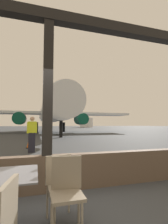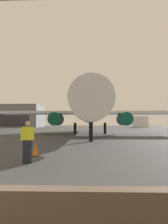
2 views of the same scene
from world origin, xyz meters
name	(u,v)px [view 2 (image 2 of 2)]	position (x,y,z in m)	size (l,w,h in m)	color
ground_plane	(80,131)	(0.00, 40.00, 0.00)	(220.00, 220.00, 0.00)	#383A3D
airplane	(90,111)	(2.35, 25.05, 3.59)	(28.45, 29.99, 10.45)	silver
ground_crew_worker	(27,141)	(-0.40, 4.91, 0.90)	(0.47, 0.38, 1.74)	black
traffic_cone	(35,149)	(-0.55, 6.57, 0.35)	(0.36, 0.36, 0.73)	orange
distant_hangar	(19,116)	(-28.46, 76.29, 4.79)	(19.17, 14.39, 9.58)	slate
fuel_storage_tank	(140,122)	(23.70, 73.62, 2.30)	(6.62, 6.62, 4.60)	white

